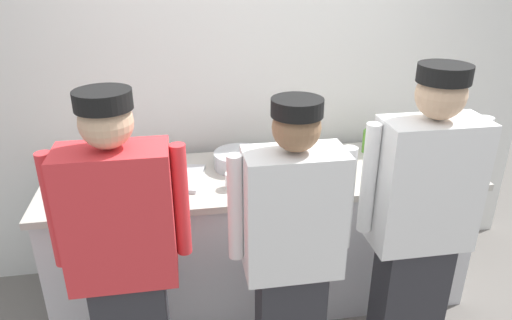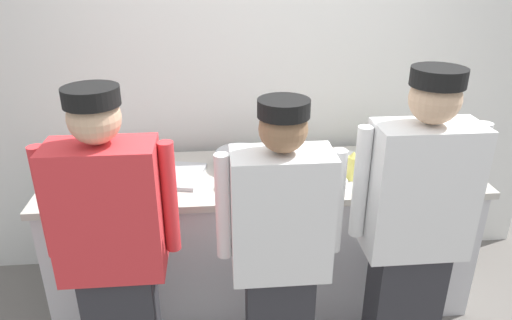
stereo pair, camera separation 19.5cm
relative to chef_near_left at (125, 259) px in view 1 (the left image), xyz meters
The scene contains 17 objects.
wall_back 1.53m from the chef_near_left, 58.82° to the left, with size 4.08×0.10×2.63m.
prep_counter 1.15m from the chef_near_left, 44.53° to the left, with size 2.60×0.75×0.90m.
chef_near_left is the anchor object (origin of this frame).
chef_center 0.76m from the chef_near_left, ahead, with size 0.59×0.24×1.60m.
chef_far_right 1.41m from the chef_near_left, ahead, with size 0.62×0.24×1.71m.
plate_stack_front 1.19m from the chef_near_left, 39.64° to the left, with size 0.22×0.22×0.10m.
plate_stack_rear 1.68m from the chef_near_left, 20.92° to the left, with size 0.21×0.21×0.05m.
mixing_bowl_steel 1.06m from the chef_near_left, 53.45° to the left, with size 0.32×0.32×0.10m, color #B7BABF.
sheet_tray 0.77m from the chef_near_left, 80.07° to the left, with size 0.51×0.35×0.02m, color #B7BABF.
squeeze_bottle_primary 1.42m from the chef_near_left, 25.87° to the left, with size 0.06×0.06×0.18m.
squeeze_bottle_secondary 1.78m from the chef_near_left, 32.44° to the left, with size 0.05×0.05×0.19m.
ramekin_red_sauce 0.96m from the chef_near_left, 110.24° to the left, with size 0.09×0.09×0.04m.
ramekin_green_sauce 0.93m from the chef_near_left, 37.60° to the left, with size 0.10×0.10×0.04m.
ramekin_orange_sauce 1.29m from the chef_near_left, 24.50° to the left, with size 0.10×0.10×0.04m.
ramekin_yellow_sauce 1.62m from the chef_near_left, 34.54° to the left, with size 0.10×0.10×0.04m.
deli_cup 0.80m from the chef_near_left, 45.87° to the left, with size 0.09×0.09×0.09m, color white.
chefs_knife 1.85m from the chef_near_left, 26.69° to the left, with size 0.28×0.03×0.02m.
Camera 1 is at (-0.47, -2.17, 2.15)m, focal length 33.29 mm.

